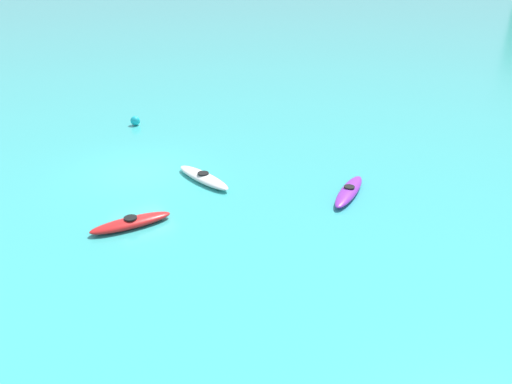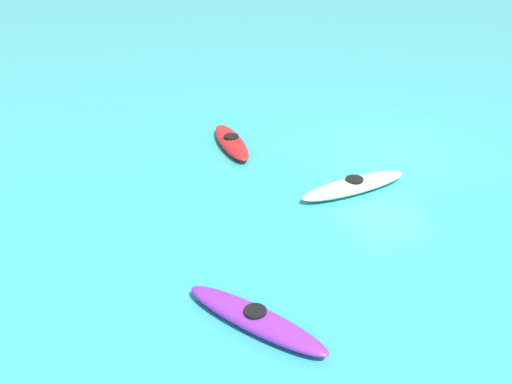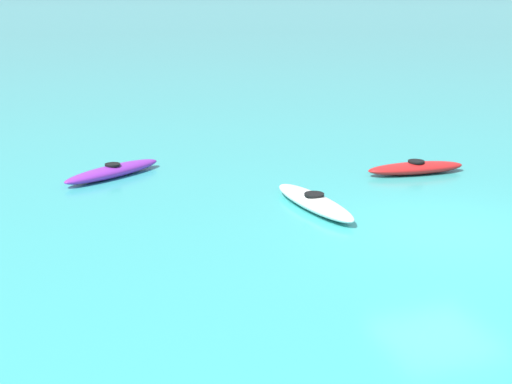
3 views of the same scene
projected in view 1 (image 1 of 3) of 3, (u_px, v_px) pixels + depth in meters
name	position (u px, v px, depth m)	size (l,w,h in m)	color
ground_plane	(137.00, 173.00, 21.34)	(600.00, 600.00, 0.00)	#38ADA8
kayak_white	(203.00, 177.00, 20.46)	(3.26, 1.14, 0.37)	white
kayak_red	(131.00, 223.00, 16.99)	(0.89, 2.86, 0.37)	red
kayak_purple	(349.00, 191.00, 19.26)	(2.17, 3.00, 0.37)	purple
buoy_cyan	(135.00, 121.00, 27.19)	(0.51, 0.51, 0.51)	#19B7C6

